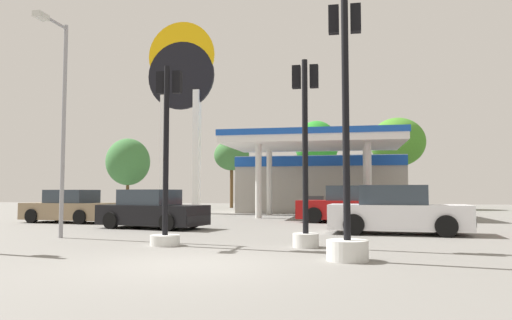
{
  "coord_description": "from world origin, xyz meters",
  "views": [
    {
      "loc": [
        2.9,
        -8.65,
        1.34
      ],
      "look_at": [
        -1.2,
        12.44,
        2.75
      ],
      "focal_mm": 33.83,
      "sensor_mm": 36.0,
      "label": 1
    }
  ],
  "objects_px": {
    "car_3": "(397,212)",
    "tree_0": "(128,162)",
    "traffic_signal_0": "(166,176)",
    "tree_3": "(398,142)",
    "car_1": "(352,206)",
    "traffic_signal_1": "(347,182)",
    "tree_1": "(232,156)",
    "station_pole_sign": "(181,90)",
    "car_2": "(152,211)",
    "tree_2": "(317,145)",
    "traffic_signal_3": "(305,172)",
    "corner_streetlamp": "(60,106)",
    "car_0": "(69,208)"
  },
  "relations": [
    {
      "from": "car_1",
      "to": "traffic_signal_3",
      "type": "xyz_separation_m",
      "value": [
        -1.14,
        -9.41,
        1.09
      ]
    },
    {
      "from": "tree_1",
      "to": "corner_streetlamp",
      "type": "xyz_separation_m",
      "value": [
        1.34,
        -26.25,
        -0.49
      ]
    },
    {
      "from": "tree_3",
      "to": "traffic_signal_1",
      "type": "bearing_deg",
      "value": -97.36
    },
    {
      "from": "station_pole_sign",
      "to": "traffic_signal_3",
      "type": "relative_size",
      "value": 2.64
    },
    {
      "from": "car_3",
      "to": "tree_0",
      "type": "xyz_separation_m",
      "value": [
        -19.71,
        21.58,
        3.13
      ]
    },
    {
      "from": "station_pole_sign",
      "to": "traffic_signal_0",
      "type": "bearing_deg",
      "value": -71.13
    },
    {
      "from": "traffic_signal_0",
      "to": "tree_3",
      "type": "xyz_separation_m",
      "value": [
        8.25,
        27.44,
        3.47
      ]
    },
    {
      "from": "traffic_signal_1",
      "to": "tree_3",
      "type": "bearing_deg",
      "value": 82.64
    },
    {
      "from": "tree_2",
      "to": "tree_3",
      "type": "bearing_deg",
      "value": 5.92
    },
    {
      "from": "traffic_signal_0",
      "to": "tree_3",
      "type": "distance_m",
      "value": 28.86
    },
    {
      "from": "tree_1",
      "to": "traffic_signal_0",
      "type": "bearing_deg",
      "value": -79.49
    },
    {
      "from": "car_2",
      "to": "tree_2",
      "type": "distance_m",
      "value": 22.56
    },
    {
      "from": "car_3",
      "to": "car_1",
      "type": "bearing_deg",
      "value": 104.86
    },
    {
      "from": "car_1",
      "to": "traffic_signal_3",
      "type": "distance_m",
      "value": 9.54
    },
    {
      "from": "car_0",
      "to": "tree_1",
      "type": "bearing_deg",
      "value": 83.16
    },
    {
      "from": "station_pole_sign",
      "to": "car_2",
      "type": "distance_m",
      "value": 14.28
    },
    {
      "from": "car_3",
      "to": "traffic_signal_0",
      "type": "height_order",
      "value": "traffic_signal_0"
    },
    {
      "from": "tree_1",
      "to": "tree_2",
      "type": "bearing_deg",
      "value": -4.1
    },
    {
      "from": "car_1",
      "to": "tree_3",
      "type": "distance_m",
      "value": 18.64
    },
    {
      "from": "station_pole_sign",
      "to": "traffic_signal_1",
      "type": "relative_size",
      "value": 2.31
    },
    {
      "from": "tree_1",
      "to": "car_3",
      "type": "bearing_deg",
      "value": -64.13
    },
    {
      "from": "traffic_signal_0",
      "to": "tree_2",
      "type": "height_order",
      "value": "tree_2"
    },
    {
      "from": "traffic_signal_3",
      "to": "station_pole_sign",
      "type": "bearing_deg",
      "value": 119.02
    },
    {
      "from": "tree_3",
      "to": "tree_1",
      "type": "bearing_deg",
      "value": -179.39
    },
    {
      "from": "traffic_signal_0",
      "to": "station_pole_sign",
      "type": "bearing_deg",
      "value": 108.87
    },
    {
      "from": "car_3",
      "to": "traffic_signal_3",
      "type": "xyz_separation_m",
      "value": [
        -2.52,
        -4.18,
        1.11
      ]
    },
    {
      "from": "car_2",
      "to": "tree_3",
      "type": "distance_m",
      "value": 25.2
    },
    {
      "from": "station_pole_sign",
      "to": "tree_3",
      "type": "xyz_separation_m",
      "value": [
        14.1,
        10.34,
        -2.52
      ]
    },
    {
      "from": "traffic_signal_1",
      "to": "traffic_signal_3",
      "type": "distance_m",
      "value": 2.37
    },
    {
      "from": "tree_0",
      "to": "tree_3",
      "type": "bearing_deg",
      "value": 3.58
    },
    {
      "from": "traffic_signal_0",
      "to": "tree_0",
      "type": "height_order",
      "value": "tree_0"
    },
    {
      "from": "station_pole_sign",
      "to": "car_3",
      "type": "xyz_separation_m",
      "value": [
        11.84,
        -12.62,
        -7.02
      ]
    },
    {
      "from": "car_3",
      "to": "tree_3",
      "type": "height_order",
      "value": "tree_3"
    },
    {
      "from": "traffic_signal_3",
      "to": "corner_streetlamp",
      "type": "distance_m",
      "value": 7.52
    },
    {
      "from": "tree_3",
      "to": "corner_streetlamp",
      "type": "xyz_separation_m",
      "value": [
        -11.98,
        -26.39,
        -1.36
      ]
    },
    {
      "from": "traffic_signal_0",
      "to": "traffic_signal_3",
      "type": "bearing_deg",
      "value": 4.95
    },
    {
      "from": "car_0",
      "to": "traffic_signal_0",
      "type": "distance_m",
      "value": 10.66
    },
    {
      "from": "car_0",
      "to": "corner_streetlamp",
      "type": "xyz_separation_m",
      "value": [
        3.7,
        -6.53,
        3.19
      ]
    },
    {
      "from": "traffic_signal_3",
      "to": "tree_2",
      "type": "xyz_separation_m",
      "value": [
        -1.48,
        26.49,
        3.21
      ]
    },
    {
      "from": "station_pole_sign",
      "to": "tree_1",
      "type": "height_order",
      "value": "station_pole_sign"
    },
    {
      "from": "tree_2",
      "to": "corner_streetlamp",
      "type": "xyz_separation_m",
      "value": [
        -5.72,
        -25.74,
        -1.19
      ]
    },
    {
      "from": "traffic_signal_0",
      "to": "traffic_signal_3",
      "type": "relative_size",
      "value": 0.99
    },
    {
      "from": "car_1",
      "to": "station_pole_sign",
      "type": "bearing_deg",
      "value": 144.75
    },
    {
      "from": "car_1",
      "to": "traffic_signal_1",
      "type": "distance_m",
      "value": 11.58
    },
    {
      "from": "tree_1",
      "to": "tree_3",
      "type": "relative_size",
      "value": 0.79
    },
    {
      "from": "tree_0",
      "to": "tree_3",
      "type": "height_order",
      "value": "tree_3"
    },
    {
      "from": "traffic_signal_0",
      "to": "corner_streetlamp",
      "type": "height_order",
      "value": "corner_streetlamp"
    },
    {
      "from": "car_0",
      "to": "car_2",
      "type": "relative_size",
      "value": 0.98
    },
    {
      "from": "traffic_signal_0",
      "to": "tree_1",
      "type": "distance_m",
      "value": 27.88
    },
    {
      "from": "car_0",
      "to": "car_3",
      "type": "height_order",
      "value": "car_3"
    }
  ]
}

